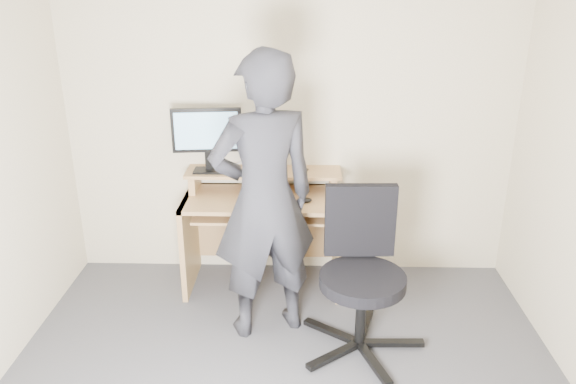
{
  "coord_description": "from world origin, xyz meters",
  "views": [
    {
      "loc": [
        0.1,
        -2.5,
        2.34
      ],
      "look_at": [
        0.0,
        1.05,
        0.95
      ],
      "focal_mm": 35.0,
      "sensor_mm": 36.0,
      "label": 1
    }
  ],
  "objects_px": {
    "desk": "(264,217)",
    "person": "(264,200)",
    "monitor": "(207,134)",
    "office_chair": "(361,267)"
  },
  "relations": [
    {
      "from": "desk",
      "to": "person",
      "type": "relative_size",
      "value": 0.62
    },
    {
      "from": "monitor",
      "to": "person",
      "type": "distance_m",
      "value": 0.88
    },
    {
      "from": "monitor",
      "to": "office_chair",
      "type": "height_order",
      "value": "monitor"
    },
    {
      "from": "desk",
      "to": "office_chair",
      "type": "height_order",
      "value": "office_chair"
    },
    {
      "from": "office_chair",
      "to": "person",
      "type": "height_order",
      "value": "person"
    },
    {
      "from": "person",
      "to": "monitor",
      "type": "bearing_deg",
      "value": -77.96
    },
    {
      "from": "desk",
      "to": "person",
      "type": "distance_m",
      "value": 0.8
    },
    {
      "from": "monitor",
      "to": "office_chair",
      "type": "xyz_separation_m",
      "value": [
        1.11,
        -0.86,
        -0.63
      ]
    },
    {
      "from": "desk",
      "to": "person",
      "type": "bearing_deg",
      "value": -85.43
    },
    {
      "from": "desk",
      "to": "office_chair",
      "type": "distance_m",
      "value": 1.07
    }
  ]
}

